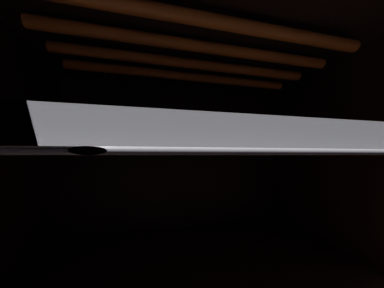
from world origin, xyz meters
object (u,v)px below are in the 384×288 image
at_px(pig_in_blanket_mid_6, 181,132).
at_px(pig_in_blanket_mid_7, 271,132).
at_px(pig_in_blanket_mid_1, 129,127).
at_px(pig_in_blanket_mid_2, 177,140).
at_px(pig_in_blanket_mid_0, 121,143).
at_px(baking_tray_mid, 197,149).
at_px(heating_element, 197,56).
at_px(pig_in_blanket_mid_8, 97,141).
at_px(oven_rack_mid, 197,154).
at_px(pig_in_blanket_mid_5, 250,142).
at_px(pig_in_blanket_mid_3, 201,140).
at_px(pig_in_blanket_mid_4, 196,145).

distance_m(pig_in_blanket_mid_6, pig_in_blanket_mid_7, 0.09).
relative_size(pig_in_blanket_mid_1, pig_in_blanket_mid_2, 1.04).
relative_size(pig_in_blanket_mid_1, pig_in_blanket_mid_7, 0.87).
relative_size(pig_in_blanket_mid_2, pig_in_blanket_mid_7, 0.84).
bearing_deg(pig_in_blanket_mid_7, pig_in_blanket_mid_0, 124.00).
bearing_deg(pig_in_blanket_mid_7, baking_tray_mid, 109.09).
bearing_deg(pig_in_blanket_mid_0, heating_element, -45.87).
height_order(pig_in_blanket_mid_1, pig_in_blanket_mid_6, same).
relative_size(pig_in_blanket_mid_0, pig_in_blanket_mid_8, 0.85).
distance_m(pig_in_blanket_mid_1, pig_in_blanket_mid_7, 0.14).
bearing_deg(oven_rack_mid, pig_in_blanket_mid_1, -129.63).
xyz_separation_m(pig_in_blanket_mid_1, pig_in_blanket_mid_8, (-0.08, 0.23, 0.00)).
xyz_separation_m(oven_rack_mid, pig_in_blanket_mid_8, (-0.18, 0.11, 0.03)).
bearing_deg(pig_in_blanket_mid_8, pig_in_blanket_mid_2, -35.66).
height_order(pig_in_blanket_mid_5, pig_in_blanket_mid_8, pig_in_blanket_mid_8).
relative_size(oven_rack_mid, pig_in_blanket_mid_0, 10.82).
height_order(pig_in_blanket_mid_1, pig_in_blanket_mid_8, pig_in_blanket_mid_8).
relative_size(pig_in_blanket_mid_6, pig_in_blanket_mid_8, 1.02).
bearing_deg(pig_in_blanket_mid_8, baking_tray_mid, -31.78).
height_order(pig_in_blanket_mid_3, pig_in_blanket_mid_8, pig_in_blanket_mid_8).
height_order(pig_in_blanket_mid_7, pig_in_blanket_mid_8, pig_in_blanket_mid_8).
bearing_deg(pig_in_blanket_mid_1, pig_in_blanket_mid_3, 47.61).
xyz_separation_m(heating_element, pig_in_blanket_mid_7, (0.04, -0.13, -0.14)).
xyz_separation_m(oven_rack_mid, pig_in_blanket_mid_1, (-0.10, -0.12, 0.02)).
distance_m(baking_tray_mid, pig_in_blanket_mid_7, 0.14).
distance_m(baking_tray_mid, pig_in_blanket_mid_4, 0.14).
relative_size(heating_element, pig_in_blanket_mid_2, 8.39).
bearing_deg(pig_in_blanket_mid_3, pig_in_blanket_mid_8, 147.92).
relative_size(pig_in_blanket_mid_4, pig_in_blanket_mid_8, 0.93).
distance_m(pig_in_blanket_mid_3, pig_in_blanket_mid_4, 0.15).
bearing_deg(pig_in_blanket_mid_0, pig_in_blanket_mid_8, -145.32).
xyz_separation_m(pig_in_blanket_mid_1, pig_in_blanket_mid_5, (0.19, 0.12, -0.00)).
bearing_deg(pig_in_blanket_mid_5, pig_in_blanket_mid_3, -176.03).
xyz_separation_m(oven_rack_mid, pig_in_blanket_mid_6, (-0.04, -0.09, 0.02)).
xyz_separation_m(heating_element, oven_rack_mid, (0.00, 0.00, -0.17)).
bearing_deg(pig_in_blanket_mid_0, pig_in_blanket_mid_1, -80.87).
distance_m(baking_tray_mid, pig_in_blanket_mid_5, 0.10).
bearing_deg(pig_in_blanket_mid_8, pig_in_blanket_mid_7, -46.81).
xyz_separation_m(oven_rack_mid, pig_in_blanket_mid_2, (-0.03, 0.01, 0.02)).
xyz_separation_m(oven_rack_mid, pig_in_blanket_mid_0, (-0.14, 0.14, 0.02)).
bearing_deg(oven_rack_mid, pig_in_blanket_mid_0, 134.13).
bearing_deg(heating_element, baking_tray_mid, 0.00).
bearing_deg(baking_tray_mid, pig_in_blanket_mid_0, 134.13).
distance_m(heating_element, pig_in_blanket_mid_0, 0.24).
height_order(pig_in_blanket_mid_0, pig_in_blanket_mid_4, pig_in_blanket_mid_0).
relative_size(heating_element, pig_in_blanket_mid_5, 8.15).
height_order(oven_rack_mid, pig_in_blanket_mid_5, pig_in_blanket_mid_5).
xyz_separation_m(baking_tray_mid, pig_in_blanket_mid_6, (-0.04, -0.09, 0.02)).
bearing_deg(pig_in_blanket_mid_6, oven_rack_mid, 64.41).
height_order(pig_in_blanket_mid_0, pig_in_blanket_mid_8, pig_in_blanket_mid_8).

